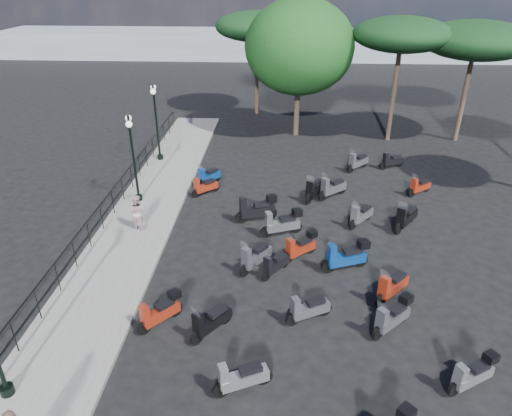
# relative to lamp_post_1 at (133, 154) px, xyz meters

# --- Properties ---
(ground) EXTENTS (120.00, 120.00, 0.00)m
(ground) POSITION_rel_lamp_post_1_xyz_m (7.08, -4.83, -2.45)
(ground) COLOR black
(ground) RESTS_ON ground
(sidewalk) EXTENTS (3.00, 30.00, 0.15)m
(sidewalk) POSITION_rel_lamp_post_1_xyz_m (0.58, -1.83, -2.37)
(sidewalk) COLOR slate
(sidewalk) RESTS_ON ground
(railing) EXTENTS (0.04, 26.04, 1.10)m
(railing) POSITION_rel_lamp_post_1_xyz_m (-0.72, -2.03, -1.55)
(railing) COLOR black
(railing) RESTS_ON sidewalk
(lamp_post_1) EXTENTS (0.57, 1.14, 4.03)m
(lamp_post_1) POSITION_rel_lamp_post_1_xyz_m (0.00, 0.00, 0.00)
(lamp_post_1) COLOR black
(lamp_post_1) RESTS_ON sidewalk
(lamp_post_2) EXTENTS (0.52, 1.21, 4.18)m
(lamp_post_2) POSITION_rel_lamp_post_1_xyz_m (-0.25, 5.15, 0.09)
(lamp_post_2) COLOR black
(lamp_post_2) RESTS_ON sidewalk
(pedestrian_far) EXTENTS (0.81, 0.68, 1.50)m
(pedestrian_far) POSITION_rel_lamp_post_1_xyz_m (0.73, -2.56, -1.55)
(pedestrian_far) COLOR #BFA2A3
(pedestrian_far) RESTS_ON sidewalk
(scooter_0) EXTENTS (1.55, 0.84, 1.31)m
(scooter_0) POSITION_rel_lamp_post_1_xyz_m (5.67, -10.44, -1.99)
(scooter_0) COLOR black
(scooter_0) RESTS_ON ground
(scooter_1) EXTENTS (1.12, 1.37, 1.33)m
(scooter_1) POSITION_rel_lamp_post_1_xyz_m (4.59, -8.41, -1.99)
(scooter_1) COLOR black
(scooter_1) RESTS_ON ground
(scooter_2) EXTENTS (1.19, 1.29, 1.27)m
(scooter_2) POSITION_rel_lamp_post_1_xyz_m (3.00, -8.08, -1.97)
(scooter_2) COLOR black
(scooter_2) RESTS_ON ground
(scooter_3) EXTENTS (1.81, 0.90, 1.49)m
(scooter_3) POSITION_rel_lamp_post_1_xyz_m (5.58, -1.41, -1.89)
(scooter_3) COLOR black
(scooter_3) RESTS_ON ground
(scooter_4) EXTENTS (1.08, 1.37, 1.31)m
(scooter_4) POSITION_rel_lamp_post_1_xyz_m (2.96, 2.16, -2.00)
(scooter_4) COLOR black
(scooter_4) RESTS_ON ground
(scooter_5) EXTENTS (1.21, 1.08, 1.21)m
(scooter_5) POSITION_rel_lamp_post_1_xyz_m (2.95, 1.03, -2.03)
(scooter_5) COLOR black
(scooter_5) RESTS_ON ground
(scooter_7) EXTENTS (1.48, 0.88, 1.28)m
(scooter_7) POSITION_rel_lamp_post_1_xyz_m (7.51, -7.67, -2.01)
(scooter_7) COLOR black
(scooter_7) RESTS_ON ground
(scooter_8) EXTENTS (1.13, 1.50, 1.41)m
(scooter_8) POSITION_rel_lamp_post_1_xyz_m (5.73, -4.97, -1.96)
(scooter_8) COLOR black
(scooter_8) RESTS_ON ground
(scooter_9) EXTENTS (0.99, 1.25, 1.19)m
(scooter_9) POSITION_rel_lamp_post_1_xyz_m (6.45, -5.29, -2.04)
(scooter_9) COLOR black
(scooter_9) RESTS_ON ground
(scooter_10) EXTENTS (1.73, 0.89, 1.44)m
(scooter_10) POSITION_rel_lamp_post_1_xyz_m (6.68, -2.55, -1.91)
(scooter_10) COLOR black
(scooter_10) RESTS_ON ground
(scooter_11) EXTENTS (1.02, 1.63, 1.44)m
(scooter_11) POSITION_rel_lamp_post_1_xyz_m (8.20, 0.84, -1.95)
(scooter_11) COLOR black
(scooter_11) RESTS_ON ground
(scooter_13) EXTENTS (1.35, 1.25, 1.34)m
(scooter_13) POSITION_rel_lamp_post_1_xyz_m (10.00, -7.94, -1.94)
(scooter_13) COLOR black
(scooter_13) RESTS_ON ground
(scooter_14) EXTENTS (1.32, 1.16, 1.28)m
(scooter_14) POSITION_rel_lamp_post_1_xyz_m (7.38, -4.18, -1.97)
(scooter_14) COLOR black
(scooter_14) RESTS_ON ground
(scooter_15) EXTENTS (1.44, 1.24, 1.43)m
(scooter_15) POSITION_rel_lamp_post_1_xyz_m (9.05, 1.08, -1.95)
(scooter_15) COLOR black
(scooter_15) RESTS_ON ground
(scooter_16) EXTENTS (1.28, 1.25, 1.34)m
(scooter_16) POSITION_rel_lamp_post_1_xyz_m (10.74, 4.53, -1.98)
(scooter_16) COLOR black
(scooter_16) RESTS_ON ground
(scooter_18) EXTENTS (1.42, 0.93, 1.24)m
(scooter_18) POSITION_rel_lamp_post_1_xyz_m (11.63, -10.01, -1.98)
(scooter_18) COLOR black
(scooter_18) RESTS_ON ground
(scooter_19) EXTENTS (1.29, 1.33, 1.39)m
(scooter_19) POSITION_rel_lamp_post_1_xyz_m (10.30, -6.43, -1.97)
(scooter_19) COLOR black
(scooter_19) RESTS_ON ground
(scooter_20) EXTENTS (1.77, 0.90, 1.47)m
(scooter_20) POSITION_rel_lamp_post_1_xyz_m (8.99, -4.86, -1.90)
(scooter_20) COLOR black
(scooter_20) RESTS_ON ground
(scooter_21) EXTENTS (1.16, 1.31, 1.32)m
(scooter_21) POSITION_rel_lamp_post_1_xyz_m (10.02, -1.51, -1.99)
(scooter_21) COLOR black
(scooter_21) RESTS_ON ground
(scooter_22) EXTENTS (1.42, 0.83, 1.22)m
(scooter_22) POSITION_rel_lamp_post_1_xyz_m (12.63, 4.88, -2.03)
(scooter_22) COLOR black
(scooter_22) RESTS_ON ground
(scooter_26) EXTENTS (1.21, 1.57, 1.49)m
(scooter_26) POSITION_rel_lamp_post_1_xyz_m (11.85, -1.71, -1.93)
(scooter_26) COLOR black
(scooter_26) RESTS_ON ground
(scooter_27) EXTENTS (1.26, 0.98, 1.19)m
(scooter_27) POSITION_rel_lamp_post_1_xyz_m (13.29, 1.62, -2.04)
(scooter_27) COLOR black
(scooter_27) RESTS_ON ground
(broadleaf_tree) EXTENTS (6.68, 6.68, 8.35)m
(broadleaf_tree) POSITION_rel_lamp_post_1_xyz_m (7.54, 10.35, 3.05)
(broadleaf_tree) COLOR #38281E
(broadleaf_tree) RESTS_ON ground
(pine_0) EXTENTS (5.78, 5.78, 7.38)m
(pine_0) POSITION_rel_lamp_post_1_xyz_m (13.39, 9.66, 3.90)
(pine_0) COLOR #38281E
(pine_0) RESTS_ON ground
(pine_1) EXTENTS (6.35, 6.35, 7.18)m
(pine_1) POSITION_rel_lamp_post_1_xyz_m (17.68, 9.77, 3.60)
(pine_1) COLOR #38281E
(pine_1) RESTS_ON ground
(pine_2) EXTENTS (5.85, 5.85, 7.20)m
(pine_2) POSITION_rel_lamp_post_1_xyz_m (4.70, 15.17, 3.71)
(pine_2) COLOR #38281E
(pine_2) RESTS_ON ground
(distant_hills) EXTENTS (70.00, 8.00, 3.00)m
(distant_hills) POSITION_rel_lamp_post_1_xyz_m (7.08, 40.17, -0.95)
(distant_hills) COLOR gray
(distant_hills) RESTS_ON ground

